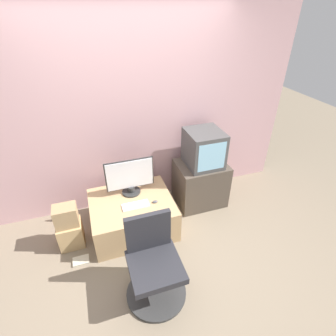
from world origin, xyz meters
TOP-DOWN VIEW (x-y plane):
  - ground_plane at (0.00, 0.00)m, footprint 12.00×12.00m
  - wall_back at (0.00, 1.32)m, footprint 4.40×0.05m
  - desk at (-0.18, 0.72)m, footprint 0.99×0.84m
  - side_stand at (0.84, 0.94)m, footprint 0.66×0.53m
  - main_monitor at (-0.14, 0.90)m, footprint 0.59×0.23m
  - keyboard at (-0.15, 0.62)m, footprint 0.32×0.13m
  - mouse at (0.09, 0.61)m, footprint 0.06×0.04m
  - crt_tv at (0.85, 0.94)m, footprint 0.45×0.47m
  - office_chair at (-0.16, -0.20)m, footprint 0.59×0.59m
  - cardboard_box_lower at (-0.93, 0.68)m, footprint 0.28×0.25m
  - cardboard_box_upper at (-0.93, 0.68)m, footprint 0.25×0.19m
  - book at (-0.86, 0.39)m, footprint 0.18×0.12m

SIDE VIEW (x-z plane):
  - ground_plane at x=0.00m, z-range 0.00..0.00m
  - book at x=-0.86m, z-range 0.00..0.02m
  - cardboard_box_lower at x=-0.93m, z-range 0.00..0.32m
  - desk at x=-0.18m, z-range 0.00..0.43m
  - side_stand at x=0.84m, z-range 0.00..0.62m
  - office_chair at x=-0.16m, z-range -0.08..0.79m
  - keyboard at x=-0.15m, z-range 0.43..0.44m
  - mouse at x=0.09m, z-range 0.43..0.45m
  - cardboard_box_upper at x=-0.93m, z-range 0.32..0.57m
  - main_monitor at x=-0.14m, z-range 0.42..0.90m
  - crt_tv at x=0.85m, z-range 0.62..1.10m
  - wall_back at x=0.00m, z-range 0.00..2.60m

